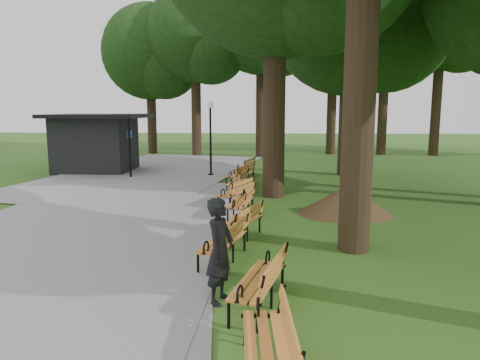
# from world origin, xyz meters

# --- Properties ---
(ground) EXTENTS (100.00, 100.00, 0.00)m
(ground) POSITION_xyz_m (0.00, 0.00, 0.00)
(ground) COLOR #2B5819
(ground) RESTS_ON ground
(path) EXTENTS (12.00, 38.00, 0.06)m
(path) POSITION_xyz_m (-4.00, 3.00, 0.03)
(path) COLOR gray
(path) RESTS_ON ground
(person) EXTENTS (0.60, 0.74, 1.76)m
(person) POSITION_xyz_m (0.03, -0.69, 0.88)
(person) COLOR black
(person) RESTS_ON ground
(kiosk) EXTENTS (4.69, 4.10, 2.90)m
(kiosk) POSITION_xyz_m (-7.82, 14.39, 1.45)
(kiosk) COLOR black
(kiosk) RESTS_ON ground
(lamp_post) EXTENTS (0.32, 0.32, 3.51)m
(lamp_post) POSITION_xyz_m (-1.83, 13.22, 2.49)
(lamp_post) COLOR black
(lamp_post) RESTS_ON ground
(dirt_mound) EXTENTS (2.40, 2.40, 0.87)m
(dirt_mound) POSITION_xyz_m (3.20, 5.69, 0.43)
(dirt_mound) COLOR #47301C
(dirt_mound) RESTS_ON ground
(bench_1) EXTENTS (0.77, 1.94, 0.88)m
(bench_1) POSITION_xyz_m (0.78, -2.86, 0.44)
(bench_1) COLOR orange
(bench_1) RESTS_ON ground
(bench_2) EXTENTS (1.09, 2.00, 0.88)m
(bench_2) POSITION_xyz_m (0.66, -0.85, 0.44)
(bench_2) COLOR orange
(bench_2) RESTS_ON ground
(bench_3) EXTENTS (1.08, 2.00, 0.88)m
(bench_3) POSITION_xyz_m (-0.11, 1.25, 0.44)
(bench_3) COLOR orange
(bench_3) RESTS_ON ground
(bench_4) EXTENTS (1.26, 2.00, 0.88)m
(bench_4) POSITION_xyz_m (0.13, 2.79, 0.44)
(bench_4) COLOR orange
(bench_4) RESTS_ON ground
(bench_5) EXTENTS (0.88, 1.97, 0.88)m
(bench_5) POSITION_xyz_m (0.04, 5.20, 0.44)
(bench_5) COLOR orange
(bench_5) RESTS_ON ground
(bench_6) EXTENTS (1.31, 2.00, 0.88)m
(bench_6) POSITION_xyz_m (-0.21, 6.76, 0.44)
(bench_6) COLOR orange
(bench_6) RESTS_ON ground
(bench_7) EXTENTS (0.88, 1.97, 0.88)m
(bench_7) POSITION_xyz_m (-0.30, 8.85, 0.44)
(bench_7) COLOR orange
(bench_7) RESTS_ON ground
(bench_8) EXTENTS (1.31, 2.00, 0.88)m
(bench_8) POSITION_xyz_m (-0.29, 10.71, 0.44)
(bench_8) COLOR orange
(bench_8) RESTS_ON ground
(bench_9) EXTENTS (1.10, 2.00, 0.88)m
(bench_9) POSITION_xyz_m (-0.23, 13.07, 0.44)
(bench_9) COLOR orange
(bench_9) RESTS_ON ground
(lawn_tree_4) EXTENTS (7.85, 7.85, 11.59)m
(lawn_tree_4) POSITION_xyz_m (4.61, 13.88, 7.62)
(lawn_tree_4) COLOR black
(lawn_tree_4) RESTS_ON ground
(tree_backdrop) EXTENTS (35.19, 8.92, 15.79)m
(tree_backdrop) POSITION_xyz_m (6.93, 22.86, 7.90)
(tree_backdrop) COLOR black
(tree_backdrop) RESTS_ON ground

